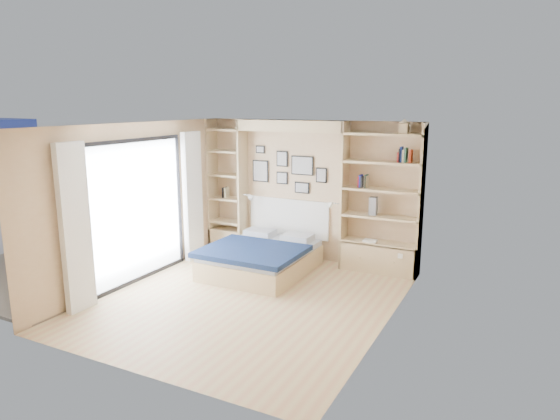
% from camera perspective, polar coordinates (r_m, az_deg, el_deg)
% --- Properties ---
extents(ground, '(4.50, 4.50, 0.00)m').
position_cam_1_polar(ground, '(7.34, -3.75, -10.24)').
color(ground, tan).
rests_on(ground, ground).
extents(room_shell, '(4.50, 4.50, 4.50)m').
position_cam_1_polar(room_shell, '(8.48, -0.89, 0.49)').
color(room_shell, tan).
rests_on(room_shell, ground).
extents(bed, '(1.58, 2.02, 1.07)m').
position_cam_1_polar(bed, '(8.42, -2.07, -5.33)').
color(bed, '#CEAF86').
rests_on(bed, ground).
extents(photo_gallery, '(1.48, 0.02, 0.82)m').
position_cam_1_polar(photo_gallery, '(9.04, 0.80, 4.61)').
color(photo_gallery, black).
rests_on(photo_gallery, ground).
extents(reading_lamps, '(1.92, 0.12, 0.15)m').
position_cam_1_polar(reading_lamps, '(8.85, 1.04, 1.15)').
color(reading_lamps, silver).
rests_on(reading_lamps, ground).
extents(shelf_decor, '(3.52, 0.23, 2.03)m').
position_cam_1_polar(shelf_decor, '(8.32, 9.94, 4.41)').
color(shelf_decor, '#A51E1E').
rests_on(shelf_decor, ground).
extents(deck, '(3.20, 4.00, 0.05)m').
position_cam_1_polar(deck, '(9.58, -22.75, -5.76)').
color(deck, '#65594A').
rests_on(deck, ground).
extents(deck_chair, '(0.51, 0.83, 0.82)m').
position_cam_1_polar(deck_chair, '(9.78, -14.92, -2.46)').
color(deck_chair, tan).
rests_on(deck_chair, ground).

